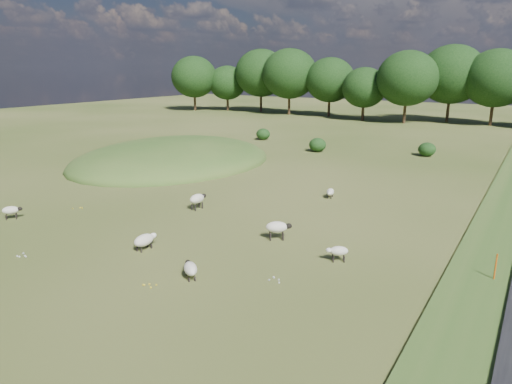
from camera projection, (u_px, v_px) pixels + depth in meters
ground at (330, 161)px, 41.98m from camera, size 160.00×160.00×0.00m
mound at (173, 161)px, 41.63m from camera, size 16.00×20.00×4.00m
treeline at (418, 79)px, 69.69m from camera, size 96.28×14.66×11.70m
shrubs at (330, 142)px, 47.93m from camera, size 20.42×5.48×1.40m
marker_post at (495, 268)px, 18.11m from camera, size 0.06×0.06×1.20m
sheep_0 at (277, 227)px, 22.56m from camera, size 1.31×1.09×0.95m
sheep_1 at (197, 199)px, 27.45m from camera, size 0.64×1.33×0.95m
sheep_2 at (338, 251)px, 20.05m from camera, size 1.00×0.80×0.72m
sheep_3 at (145, 240)px, 21.37m from camera, size 0.62×1.33×0.76m
sheep_4 at (190, 268)px, 18.49m from camera, size 1.14×1.03×0.68m
sheep_5 at (330, 192)px, 29.93m from camera, size 0.64×1.10×0.61m
sheep_6 at (11, 210)px, 25.67m from camera, size 0.92×1.02×0.76m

